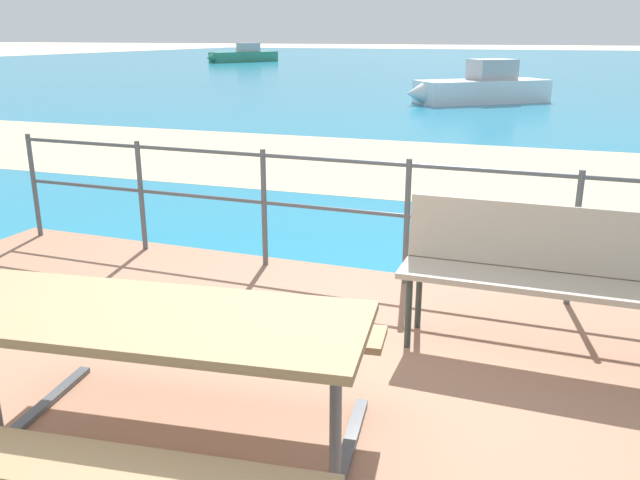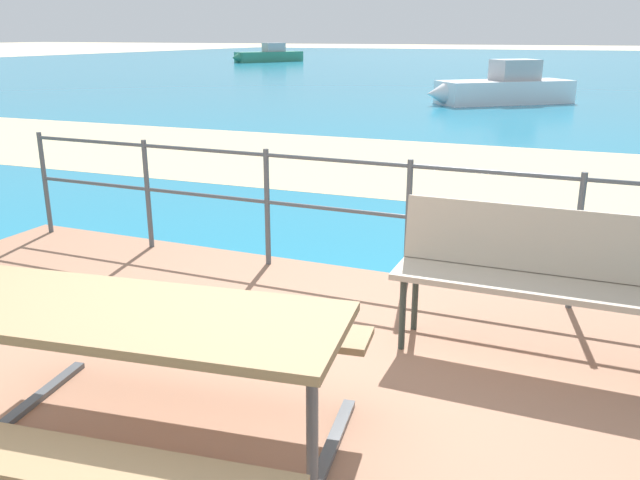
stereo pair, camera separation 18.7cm
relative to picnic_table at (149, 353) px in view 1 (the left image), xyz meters
The scene contains 9 objects.
ground_plane 0.66m from the picnic_table, 120.12° to the left, with size 240.00×240.00×0.00m, color beige.
patio_paving 0.64m from the picnic_table, 120.12° to the left, with size 6.40×5.20×0.06m, color #996B51.
sea_water 40.20m from the picnic_table, 90.16° to the left, with size 90.00×90.00×0.01m, color teal.
beach_strip 7.58m from the picnic_table, 90.84° to the left, with size 54.00×4.44×0.01m, color tan.
picnic_table is the anchor object (origin of this frame).
park_bench 2.30m from the picnic_table, 50.86° to the left, with size 1.56×0.43×0.88m.
railing_fence 2.61m from the picnic_table, 92.43° to the left, with size 5.94×0.04×0.96m.
boat_near 44.83m from the picnic_table, 116.39° to the left, with size 3.38×5.32×1.27m.
boat_mid 17.43m from the picnic_table, 92.89° to the left, with size 3.88×3.43×1.20m.
Camera 1 is at (1.64, -2.24, 1.89)m, focal length 36.88 mm.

